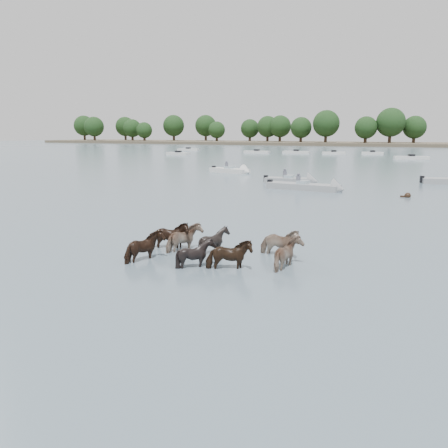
% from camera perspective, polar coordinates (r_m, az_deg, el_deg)
% --- Properties ---
extents(ground, '(400.00, 400.00, 0.00)m').
position_cam_1_polar(ground, '(16.76, 2.48, -4.22)').
color(ground, '#4A5C6A').
rests_on(ground, ground).
extents(shoreline, '(160.00, 30.00, 1.00)m').
position_cam_1_polar(shoreline, '(181.70, 0.16, 10.17)').
color(shoreline, '#4C4233').
rests_on(shoreline, ground).
extents(pony_herd, '(6.68, 3.72, 1.34)m').
position_cam_1_polar(pony_herd, '(16.54, -1.62, -3.03)').
color(pony_herd, black).
rests_on(pony_herd, ground).
extents(swimming_pony, '(0.72, 0.44, 0.44)m').
position_cam_1_polar(swimming_pony, '(34.64, 21.93, 3.28)').
color(swimming_pony, black).
rests_on(swimming_pony, ground).
extents(motorboat_a, '(4.95, 2.22, 1.92)m').
position_cam_1_polar(motorboat_a, '(41.56, 9.11, 5.37)').
color(motorboat_a, gray).
rests_on(motorboat_a, ground).
extents(motorboat_b, '(6.49, 2.20, 1.92)m').
position_cam_1_polar(motorboat_b, '(36.84, 11.04, 4.53)').
color(motorboat_b, gray).
rests_on(motorboat_b, ground).
extents(motorboat_f, '(5.52, 2.95, 1.92)m').
position_cam_1_polar(motorboat_f, '(51.61, 1.37, 6.67)').
color(motorboat_f, silver).
rests_on(motorboat_f, ground).
extents(distant_flotilla, '(104.88, 24.32, 0.93)m').
position_cam_1_polar(distant_flotilla, '(92.90, 20.96, 8.07)').
color(distant_flotilla, silver).
rests_on(distant_flotilla, ground).
extents(treeline, '(147.68, 22.79, 12.34)m').
position_cam_1_polar(treeline, '(182.56, -0.06, 12.13)').
color(treeline, '#382619').
rests_on(treeline, ground).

